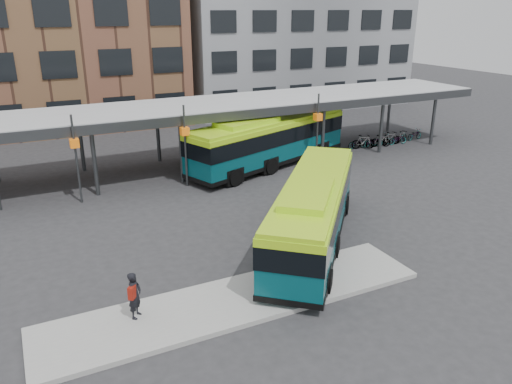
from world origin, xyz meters
name	(u,v)px	position (x,y,z in m)	size (l,w,h in m)	color
ground	(321,240)	(0.00, 0.00, 0.00)	(120.00, 120.00, 0.00)	#28282B
boarding_island	(238,300)	(-5.50, -3.00, 0.09)	(14.00, 3.00, 0.18)	gray
canopy	(212,107)	(-0.06, 12.87, 3.91)	(40.00, 6.53, 4.80)	#999B9E
building_grey	(285,7)	(16.00, 32.00, 10.00)	(24.00, 14.00, 20.00)	slate
bus_front	(313,209)	(-0.56, -0.11, 1.65)	(9.36, 10.32, 3.17)	#06424A
bus_rear	(269,140)	(3.17, 11.07, 1.80)	(12.70, 6.72, 3.45)	#06424A
pedestrian	(135,295)	(-8.99, -2.52, 1.01)	(0.68, 0.71, 1.64)	black
bike_rack	(384,139)	(13.56, 11.86, 0.46)	(7.34, 1.38, 1.07)	slate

